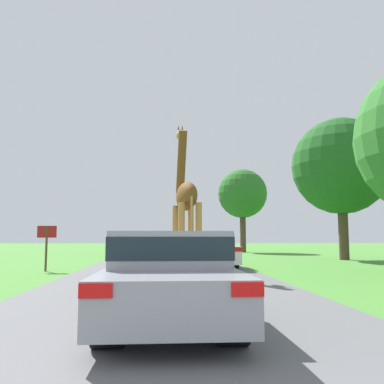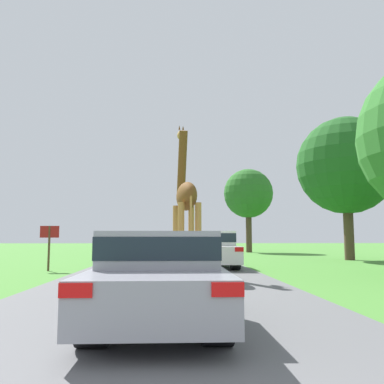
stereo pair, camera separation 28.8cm
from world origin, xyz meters
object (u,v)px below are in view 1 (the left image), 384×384
object	(u,v)px
tree_centre_back	(242,194)
tree_left_edge	(341,166)
car_queue_right	(211,248)
giraffe_near_road	(186,201)
car_queue_left	(134,244)
car_lead_maroon	(170,274)
sign_post	(47,239)

from	to	relation	value
tree_centre_back	tree_left_edge	bearing A→B (deg)	-72.79
car_queue_right	tree_centre_back	bearing A→B (deg)	74.47
giraffe_near_road	car_queue_left	world-z (taller)	giraffe_near_road
giraffe_near_road	tree_centre_back	world-z (taller)	tree_centre_back
car_lead_maroon	giraffe_near_road	bearing A→B (deg)	84.99
car_lead_maroon	tree_left_edge	bearing A→B (deg)	58.18
car_lead_maroon	car_queue_right	xyz separation A→B (m)	(1.87, 10.83, 0.07)
car_queue_left	tree_left_edge	size ratio (longest dim) A/B	0.50
tree_left_edge	sign_post	bearing A→B (deg)	-155.44
giraffe_near_road	sign_post	xyz separation A→B (m)	(-5.03, 2.64, -1.23)
car_queue_left	tree_left_edge	bearing A→B (deg)	-27.40
giraffe_near_road	tree_centre_back	xyz separation A→B (m)	(5.79, 20.36, 2.41)
tree_left_edge	car_queue_right	bearing A→B (deg)	-147.69
tree_left_edge	tree_centre_back	world-z (taller)	tree_left_edge
tree_centre_back	giraffe_near_road	bearing A→B (deg)	-105.89
tree_left_edge	car_queue_left	bearing A→B (deg)	152.60
car_lead_maroon	car_queue_left	world-z (taller)	car_queue_left
giraffe_near_road	sign_post	distance (m)	5.81
car_queue_right	tree_left_edge	distance (m)	10.43
car_lead_maroon	car_queue_left	xyz separation A→B (m)	(-2.17, 22.10, 0.04)
giraffe_near_road	car_lead_maroon	size ratio (longest dim) A/B	1.22
car_queue_right	tree_left_edge	size ratio (longest dim) A/B	0.54
car_queue_right	giraffe_near_road	bearing A→B (deg)	-107.29
giraffe_near_road	tree_left_edge	distance (m)	13.34
sign_post	car_queue_left	bearing A→B (deg)	79.94
car_queue_right	car_queue_left	bearing A→B (deg)	109.75
car_queue_left	tree_centre_back	xyz separation A→B (m)	(8.56, 4.95, 4.05)
tree_left_edge	tree_centre_back	size ratio (longest dim) A/B	1.16
giraffe_near_road	sign_post	size ratio (longest dim) A/B	3.11
car_queue_right	car_queue_left	world-z (taller)	car_queue_right
car_lead_maroon	tree_centre_back	distance (m)	28.10
giraffe_near_road	car_lead_maroon	world-z (taller)	giraffe_near_road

